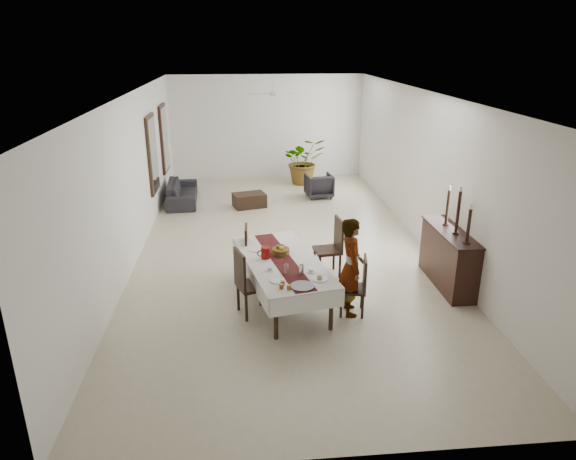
{
  "coord_description": "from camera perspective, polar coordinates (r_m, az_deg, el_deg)",
  "views": [
    {
      "loc": [
        -0.86,
        -10.2,
        4.16
      ],
      "look_at": [
        -0.07,
        -1.84,
        1.05
      ],
      "focal_mm": 32.0,
      "sensor_mm": 36.0,
      "label": 1
    }
  ],
  "objects": [
    {
      "name": "woman",
      "position": [
        8.17,
        7.04,
        -4.07
      ],
      "size": [
        0.4,
        0.59,
        1.61
      ],
      "primitive_type": "imported",
      "rotation": [
        0.0,
        0.0,
        1.55
      ],
      "color": "#9B9DA3",
      "rests_on": "floor"
    },
    {
      "name": "tablecloth_drape_right",
      "position": [
        8.73,
        2.99,
        -3.77
      ],
      "size": [
        0.54,
        2.49,
        0.3
      ],
      "primitive_type": "cube",
      "rotation": [
        0.0,
        0.0,
        0.21
      ],
      "color": "white",
      "rests_on": "dining_table_top"
    },
    {
      "name": "chair_right_far_leg_bl",
      "position": [
        9.46,
        3.57,
        -4.26
      ],
      "size": [
        0.05,
        0.05,
        0.46
      ],
      "primitive_type": "cylinder",
      "rotation": [
        0.0,
        0.0,
        0.12
      ],
      "color": "black",
      "rests_on": "floor"
    },
    {
      "name": "fan_rod",
      "position": [
        13.27,
        -1.7,
        15.74
      ],
      "size": [
        0.04,
        0.04,
        0.2
      ],
      "primitive_type": "cylinder",
      "color": "silver",
      "rests_on": "ceiling"
    },
    {
      "name": "teacup_right",
      "position": [
        8.06,
        2.58,
        -4.5
      ],
      "size": [
        0.09,
        0.09,
        0.06
      ],
      "primitive_type": "cylinder",
      "color": "white",
      "rests_on": "saucer_right"
    },
    {
      "name": "bread_near_right",
      "position": [
        7.82,
        3.53,
        -5.3
      ],
      "size": [
        0.09,
        0.09,
        0.09
      ],
      "primitive_type": "sphere",
      "color": "tan",
      "rests_on": "plate_near_right"
    },
    {
      "name": "chair_right_far_leg_br",
      "position": [
        9.8,
        2.96,
        -3.35
      ],
      "size": [
        0.05,
        0.05,
        0.46
      ],
      "primitive_type": "cylinder",
      "rotation": [
        0.0,
        0.0,
        0.12
      ],
      "color": "black",
      "rests_on": "floor"
    },
    {
      "name": "jam_jar_b",
      "position": [
        7.53,
        -0.75,
        -6.3
      ],
      "size": [
        0.06,
        0.06,
        0.07
      ],
      "primitive_type": "cylinder",
      "color": "brown",
      "rests_on": "tablecloth_top"
    },
    {
      "name": "coffee_table",
      "position": [
        13.65,
        -4.32,
        3.32
      ],
      "size": [
        0.94,
        0.75,
        0.36
      ],
      "primitive_type": "cube",
      "rotation": [
        0.0,
        0.0,
        0.27
      ],
      "color": "black",
      "rests_on": "floor"
    },
    {
      "name": "chair_left_near_leg_fr",
      "position": [
        8.14,
        -4.65,
        -8.62
      ],
      "size": [
        0.06,
        0.06,
        0.47
      ],
      "primitive_type": "cylinder",
      "rotation": [
        0.0,
        0.0,
        0.33
      ],
      "color": "black",
      "rests_on": "floor"
    },
    {
      "name": "table_runner",
      "position": [
        8.5,
        -0.65,
        -3.32
      ],
      "size": [
        0.85,
        2.48,
        0.0
      ],
      "primitive_type": "cube",
      "rotation": [
        0.0,
        0.0,
        0.21
      ],
      "color": "#541818",
      "rests_on": "tablecloth_top"
    },
    {
      "name": "candlestick_mid_base",
      "position": [
        9.26,
        18.13,
        -0.32
      ],
      "size": [
        0.11,
        0.11,
        0.03
      ],
      "primitive_type": "cylinder",
      "color": "black",
      "rests_on": "sideboard_top"
    },
    {
      "name": "ceiling",
      "position": [
        10.28,
        -0.57,
        14.97
      ],
      "size": [
        6.0,
        12.0,
        0.02
      ],
      "primitive_type": "cube",
      "color": "white",
      "rests_on": "wall_back"
    },
    {
      "name": "wall_back",
      "position": [
        16.42,
        -2.35,
        11.34
      ],
      "size": [
        6.0,
        0.02,
        3.2
      ],
      "primitive_type": "cube",
      "color": "white",
      "rests_on": "floor"
    },
    {
      "name": "chair_right_near_seat",
      "position": [
        8.31,
        7.14,
        -6.51
      ],
      "size": [
        0.48,
        0.48,
        0.05
      ],
      "primitive_type": "cube",
      "rotation": [
        0.0,
        0.0,
        1.39
      ],
      "color": "black",
      "rests_on": "chair_right_near_leg_fl"
    },
    {
      "name": "chair_right_near_leg_bl",
      "position": [
        8.26,
        5.93,
        -8.42
      ],
      "size": [
        0.05,
        0.05,
        0.41
      ],
      "primitive_type": "cylinder",
      "rotation": [
        0.0,
        0.0,
        -0.18
      ],
      "color": "black",
      "rests_on": "floor"
    },
    {
      "name": "tablecloth_top",
      "position": [
        8.5,
        -0.65,
        -3.37
      ],
      "size": [
        1.67,
        2.73,
        0.01
      ],
      "primitive_type": "cube",
      "rotation": [
        0.0,
        0.0,
        0.21
      ],
      "color": "silver",
      "rests_on": "dining_table_top"
    },
    {
      "name": "armchair",
      "position": [
        14.47,
        3.46,
        4.94
      ],
      "size": [
        0.79,
        0.81,
        0.66
      ],
      "primitive_type": "imported",
      "rotation": [
        0.0,
        0.0,
        3.26
      ],
      "color": "#252327",
      "rests_on": "floor"
    },
    {
      "name": "chair_left_near_seat",
      "position": [
        8.23,
        -3.89,
        -6.18
      ],
      "size": [
        0.6,
        0.6,
        0.05
      ],
      "primitive_type": "cube",
      "rotation": [
        0.0,
        0.0,
        -1.24
      ],
      "color": "black",
      "rests_on": "chair_left_near_leg_fl"
    },
    {
      "name": "chair_right_near_leg_fl",
      "position": [
        8.28,
        8.28,
        -8.47
      ],
      "size": [
        0.05,
        0.05,
        0.41
      ],
      "primitive_type": "cylinder",
      "rotation": [
        0.0,
        0.0,
        -0.18
      ],
      "color": "black",
      "rests_on": "floor"
    },
    {
      "name": "chair_left_near_leg_bl",
      "position": [
        8.57,
        -3.09,
        -6.98
      ],
      "size": [
        0.06,
        0.06,
        0.47
      ],
      "primitive_type": "cylinder",
      "rotation": [
        0.0,
        0.0,
        0.33
      ],
      "color": "black",
      "rests_on": "floor"
    },
    {
      "name": "fan_hub",
      "position": [
        13.29,
        -1.69,
        14.88
      ],
      "size": [
        0.16,
        0.16,
        0.08
      ],
      "primitive_type": "cylinder",
      "color": "silver",
      "rests_on": "fan_rod"
    },
    {
      "name": "chair_right_far_leg_fl",
      "position": [
        9.57,
        5.78,
        -4.04
      ],
      "size": [
        0.05,
        0.05,
        0.46
      ],
      "primitive_type": "cylinder",
      "rotation": [
        0.0,
        0.0,
        0.12
      ],
      "color": "black",
      "rests_on": "floor"
    },
    {
      "name": "pitcher_handle",
      "position": [
        8.51,
        -3.07,
        -2.6
      ],
      "size": [
        0.12,
        0.04,
        0.12
      ],
      "primitive_type": "torus",
      "rotation": [
        1.57,
        0.0,
        0.21
      ],
      "color": "maroon",
      "rests_on": "red_pitcher"
    },
    {
      "name": "chair_right_far_leg_fr",
      "position": [
        9.9,
        5.11,
        -3.15
      ],
      "size": [
        0.05,
        0.05,
        0.46
      ],
      "primitive_type": "cylinder",
      "rotation": [
        0.0,
        0.0,
        0.12
      ],
      "color": "black",
      "rests_on": "floor"
    },
    {
      "name": "chair_right_far_back",
      "position": [
        9.52,
        5.68,
        -0.39
      ],
      "size": [
        0.1,
        0.47,
        0.6
      ],
      "primitive_type": "cube",
      "rotation": [
        0.0,
        0.0,
        1.69
      ],
      "color": "black",
      "rests_on": "chair_right_far_seat"
    },
    {
      "name": "fan_blade_e",
      "position": [
        13.31,
        -0.14,
        14.9
      ],
      "size": [
        0.55,
        0.1,
        0.01
      ],
      "primitive_type": "cube",
      "color": "white",
      "rests_on": "fan_hub"
    },
    {
      "name": "jam_jar_a",
      "position": [
        7.5,
        0.1,
        -6.39
      ],
      "size": [
        0.06,
        0.06,
        0.07
      ],
      "primitive_type": "cylinder",
      "color": "#8E5914",
      "rests_on": "tablecloth_top"
    },
    {
      "name": "tablecloth_drape_far",
      "position": [
        9.68,
        -2.8,
        -1.26
      ],
      "size": [
        1.14,
        0.25,
        0.3
      ],
      "primitive_type": "cube",
      "rotation": [
        0.0,
        0.0,
        0.21
      ],
      "color": "white",
      "rests_on": "dining_table_top"
    },
    {
      "name": "mirror_glass_far",
      "position": [
        14.87,
        -13.47,
        9.86
      ],
      "size": [
        0.01,
        0.9,
        1.7
      ],
      "primitive_type": "cube",
      "color": "silver",
      "rests_on": "mirror_frame_far"
    },
    {
      "name": "chair_left_far_leg_fr",
      "position": [
        9.33,
        -4.47,
        -4.75
      ],
      "size": [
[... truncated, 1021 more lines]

